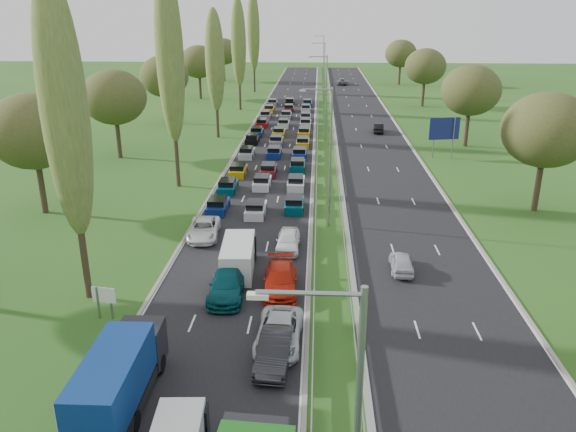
# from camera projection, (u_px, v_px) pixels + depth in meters

# --- Properties ---
(ground) EXTENTS (260.00, 260.00, 0.00)m
(ground) POSITION_uv_depth(u_px,v_px,m) (325.00, 137.00, 84.14)
(ground) COLOR #255219
(ground) RESTS_ON ground
(near_carriageway) EXTENTS (10.50, 215.00, 0.04)m
(near_carriageway) POSITION_uv_depth(u_px,v_px,m) (281.00, 133.00, 86.82)
(near_carriageway) COLOR black
(near_carriageway) RESTS_ON ground
(far_carriageway) EXTENTS (10.50, 215.00, 0.04)m
(far_carriageway) POSITION_uv_depth(u_px,v_px,m) (369.00, 134.00, 86.14)
(far_carriageway) COLOR black
(far_carriageway) RESTS_ON ground
(central_reservation) EXTENTS (2.36, 215.00, 0.32)m
(central_reservation) POSITION_uv_depth(u_px,v_px,m) (325.00, 130.00, 86.29)
(central_reservation) COLOR gray
(central_reservation) RESTS_ON ground
(lamp_columns) EXTENTS (0.18, 140.18, 12.00)m
(lamp_columns) POSITION_uv_depth(u_px,v_px,m) (326.00, 99.00, 80.20)
(lamp_columns) COLOR gray
(lamp_columns) RESTS_ON ground
(poplar_row) EXTENTS (2.80, 127.80, 22.44)m
(poplar_row) POSITION_uv_depth(u_px,v_px,m) (199.00, 57.00, 69.59)
(poplar_row) COLOR #2D2116
(poplar_row) RESTS_ON ground
(woodland_left) EXTENTS (8.00, 166.00, 11.10)m
(woodland_left) POSITION_uv_depth(u_px,v_px,m) (104.00, 101.00, 66.54)
(woodland_left) COLOR #2D2116
(woodland_left) RESTS_ON ground
(woodland_right) EXTENTS (8.00, 153.00, 11.10)m
(woodland_right) POSITION_uv_depth(u_px,v_px,m) (488.00, 100.00, 68.01)
(woodland_right) COLOR #2D2116
(woodland_right) RESTS_ON ground
(traffic_queue_fill) EXTENTS (9.06, 69.01, 0.80)m
(traffic_queue_fill) POSITION_uv_depth(u_px,v_px,m) (279.00, 137.00, 81.98)
(traffic_queue_fill) COLOR navy
(traffic_queue_fill) RESTS_ON ground
(near_car_2) EXTENTS (2.81, 5.40, 1.45)m
(near_car_2) POSITION_uv_depth(u_px,v_px,m) (204.00, 229.00, 46.62)
(near_car_2) COLOR white
(near_car_2) RESTS_ON near_carriageway
(near_car_7) EXTENTS (2.41, 5.60, 1.61)m
(near_car_7) POSITION_uv_depth(u_px,v_px,m) (227.00, 284.00, 36.97)
(near_car_7) COLOR #043D44
(near_car_7) RESTS_ON near_carriageway
(near_car_9) EXTENTS (2.00, 4.93, 1.59)m
(near_car_9) POSITION_uv_depth(u_px,v_px,m) (275.00, 350.00, 29.85)
(near_car_9) COLOR black
(near_car_9) RESTS_ON near_carriageway
(near_car_10) EXTENTS (2.69, 5.49, 1.50)m
(near_car_10) POSITION_uv_depth(u_px,v_px,m) (279.00, 332.00, 31.55)
(near_car_10) COLOR silver
(near_car_10) RESTS_ON near_carriageway
(near_car_11) EXTENTS (2.47, 5.56, 1.59)m
(near_car_11) POSITION_uv_depth(u_px,v_px,m) (280.00, 280.00, 37.65)
(near_car_11) COLOR #AF1B0A
(near_car_11) RESTS_ON near_carriageway
(near_car_12) EXTENTS (1.86, 4.48, 1.52)m
(near_car_12) POSITION_uv_depth(u_px,v_px,m) (288.00, 240.00, 44.20)
(near_car_12) COLOR white
(near_car_12) RESTS_ON near_carriageway
(far_car_0) EXTENTS (1.70, 3.95, 1.33)m
(far_car_0) POSITION_uv_depth(u_px,v_px,m) (402.00, 262.00, 40.55)
(far_car_0) COLOR #B8BBC3
(far_car_0) RESTS_ON far_carriageway
(far_car_1) EXTENTS (1.83, 4.39, 1.41)m
(far_car_1) POSITION_uv_depth(u_px,v_px,m) (378.00, 128.00, 86.98)
(far_car_1) COLOR black
(far_car_1) RESTS_ON far_carriageway
(far_car_2) EXTENTS (2.92, 5.88, 1.60)m
(far_car_2) POSITION_uv_depth(u_px,v_px,m) (343.00, 81.00, 143.91)
(far_car_2) COLOR slate
(far_car_2) RESTS_ON far_carriageway
(blue_lorry) EXTENTS (2.28, 8.19, 3.46)m
(blue_lorry) POSITION_uv_depth(u_px,v_px,m) (121.00, 377.00, 26.01)
(blue_lorry) COLOR black
(blue_lorry) RESTS_ON near_carriageway
(white_van_rear) EXTENTS (2.18, 5.56, 2.24)m
(white_van_rear) POSITION_uv_depth(u_px,v_px,m) (239.00, 256.00, 40.51)
(white_van_rear) COLOR silver
(white_van_rear) RESTS_ON near_carriageway
(info_sign) EXTENTS (1.50, 0.31, 2.10)m
(info_sign) POSITION_uv_depth(u_px,v_px,m) (104.00, 298.00, 34.05)
(info_sign) COLOR gray
(info_sign) RESTS_ON ground
(direction_sign) EXTENTS (3.94, 0.90, 5.20)m
(direction_sign) POSITION_uv_depth(u_px,v_px,m) (444.00, 130.00, 70.96)
(direction_sign) COLOR gray
(direction_sign) RESTS_ON ground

